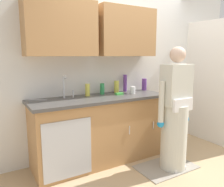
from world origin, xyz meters
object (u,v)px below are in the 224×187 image
at_px(bottle_water_tall, 88,90).
at_px(bottle_soap, 125,83).
at_px(person_at_sink, 175,119).
at_px(knife_on_counter, 38,100).
at_px(bottle_cleaner_spray, 144,84).
at_px(sponge, 119,94).
at_px(bottle_dish_liquid, 117,87).
at_px(cup_by_sink, 133,90).
at_px(bottle_water_short, 102,89).
at_px(sink, 71,101).

distance_m(bottle_water_tall, bottle_soap, 0.70).
height_order(person_at_sink, knife_on_counter, person_at_sink).
xyz_separation_m(bottle_cleaner_spray, sponge, (-0.59, -0.16, -0.08)).
bearing_deg(bottle_dish_liquid, bottle_water_tall, -176.25).
distance_m(bottle_water_tall, sponge, 0.47).
bearing_deg(cup_by_sink, sponge, 172.15).
bearing_deg(knife_on_counter, bottle_water_short, -148.27).
height_order(sink, person_at_sink, person_at_sink).
bearing_deg(knife_on_counter, sink, -173.94).
height_order(bottle_soap, sponge, bottle_soap).
height_order(person_at_sink, cup_by_sink, person_at_sink).
relative_size(bottle_water_short, knife_on_counter, 0.68).
bearing_deg(bottle_water_tall, bottle_dish_liquid, 3.75).
height_order(sink, sponge, sink).
xyz_separation_m(knife_on_counter, sponge, (1.12, -0.19, 0.01)).
xyz_separation_m(person_at_sink, bottle_water_short, (-0.61, 0.88, 0.33)).
xyz_separation_m(sink, person_at_sink, (1.17, -0.71, -0.23)).
distance_m(bottle_soap, bottle_cleaner_spray, 0.35).
bearing_deg(bottle_cleaner_spray, sponge, -164.62).
bearing_deg(knife_on_counter, bottle_cleaner_spray, -147.37).
xyz_separation_m(bottle_water_tall, bottle_cleaner_spray, (1.03, 0.02, 0.01)).
xyz_separation_m(sink, bottle_cleaner_spray, (1.34, 0.16, 0.11)).
bearing_deg(bottle_cleaner_spray, bottle_water_tall, -179.09).
bearing_deg(sink, knife_on_counter, 152.41).
xyz_separation_m(bottle_water_tall, cup_by_sink, (0.66, -0.18, -0.03)).
height_order(bottle_dish_liquid, cup_by_sink, bottle_dish_liquid).
height_order(bottle_soap, cup_by_sink, bottle_soap).
distance_m(cup_by_sink, sponge, 0.23).
xyz_separation_m(bottle_cleaner_spray, cup_by_sink, (-0.37, -0.19, -0.04)).
bearing_deg(bottle_water_tall, person_at_sink, -45.09).
xyz_separation_m(bottle_soap, bottle_water_short, (-0.45, -0.06, -0.05)).
height_order(cup_by_sink, sponge, cup_by_sink).
relative_size(bottle_cleaner_spray, sponge, 1.76).
bearing_deg(bottle_dish_liquid, bottle_water_short, -176.22).
distance_m(sink, cup_by_sink, 0.97).
bearing_deg(bottle_water_short, knife_on_counter, 178.08).
distance_m(bottle_water_short, knife_on_counter, 0.93).
bearing_deg(bottle_soap, sink, -167.33).
distance_m(bottle_cleaner_spray, cup_by_sink, 0.42).
bearing_deg(bottle_cleaner_spray, knife_on_counter, 178.98).
distance_m(person_at_sink, bottle_soap, 1.03).
height_order(bottle_water_tall, sponge, bottle_water_tall).
relative_size(person_at_sink, bottle_dish_liquid, 8.76).
xyz_separation_m(sink, cup_by_sink, (0.97, -0.03, 0.07)).
height_order(bottle_water_short, cup_by_sink, bottle_water_short).
xyz_separation_m(bottle_dish_liquid, bottle_cleaner_spray, (0.53, -0.02, 0.00)).
distance_m(bottle_water_tall, bottle_cleaner_spray, 1.03).
height_order(bottle_soap, bottle_cleaner_spray, bottle_soap).
bearing_deg(bottle_cleaner_spray, person_at_sink, -101.42).
xyz_separation_m(sink, bottle_water_short, (0.55, 0.16, 0.10)).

